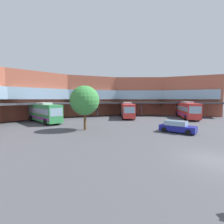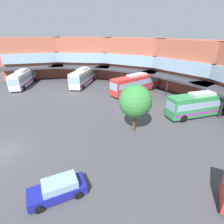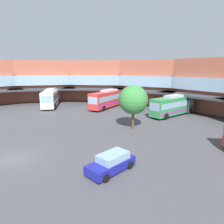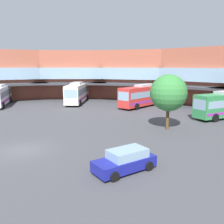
{
  "view_description": "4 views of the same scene",
  "coord_description": "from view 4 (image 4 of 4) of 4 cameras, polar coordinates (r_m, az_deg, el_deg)",
  "views": [
    {
      "loc": [
        -13.06,
        -0.57,
        4.3
      ],
      "look_at": [
        2.43,
        10.48,
        2.79
      ],
      "focal_mm": 25.44,
      "sensor_mm": 36.0,
      "label": 1
    },
    {
      "loc": [
        19.56,
        3.35,
        12.11
      ],
      "look_at": [
        -1.48,
        14.44,
        1.2
      ],
      "focal_mm": 28.74,
      "sensor_mm": 36.0,
      "label": 2
    },
    {
      "loc": [
        18.68,
        -7.07,
        8.53
      ],
      "look_at": [
        2.18,
        11.58,
        2.98
      ],
      "focal_mm": 31.77,
      "sensor_mm": 36.0,
      "label": 3
    },
    {
      "loc": [
        20.57,
        -5.84,
        7.14
      ],
      "look_at": [
        -0.97,
        10.37,
        2.01
      ],
      "focal_mm": 39.11,
      "sensor_mm": 36.0,
      "label": 4
    }
  ],
  "objects": [
    {
      "name": "parked_car",
      "position": [
        17.06,
        3.11,
        -11.3
      ],
      "size": [
        2.2,
        4.48,
        1.53
      ],
      "rotation": [
        0.0,
        0.0,
        4.66
      ],
      "color": "navy",
      "rests_on": "ground"
    },
    {
      "name": "station_building",
      "position": [
        35.79,
        18.03,
        7.17
      ],
      "size": [
        79.61,
        40.9,
        10.37
      ],
      "color": "#AD5942",
      "rests_on": "ground"
    },
    {
      "name": "plaza_tree",
      "position": [
        27.88,
        13.08,
        4.35
      ],
      "size": [
        4.12,
        4.12,
        6.23
      ],
      "color": "brown",
      "rests_on": "ground"
    },
    {
      "name": "bus_3",
      "position": [
        47.75,
        -8.14,
        4.52
      ],
      "size": [
        10.14,
        9.2,
        4.0
      ],
      "rotation": [
        0.0,
        0.0,
        5.58
      ],
      "color": "silver",
      "rests_on": "ground"
    },
    {
      "name": "ground_plane",
      "position": [
        22.54,
        -20.2,
        -8.38
      ],
      "size": [
        122.16,
        122.16,
        0.0
      ],
      "primitive_type": "plane",
      "color": "#47474C"
    },
    {
      "name": "bus_1",
      "position": [
        44.02,
        7.79,
        3.95
      ],
      "size": [
        4.82,
        12.68,
        3.91
      ],
      "rotation": [
        0.0,
        0.0,
        4.91
      ],
      "color": "red",
      "rests_on": "ground"
    }
  ]
}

